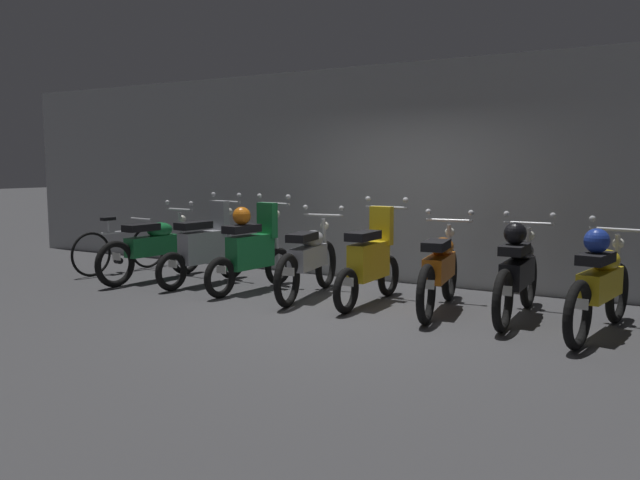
# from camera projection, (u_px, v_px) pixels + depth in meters

# --- Properties ---
(ground_plane) EXTENTS (80.00, 80.00, 0.00)m
(ground_plane) POSITION_uv_depth(u_px,v_px,m) (344.00, 315.00, 7.21)
(ground_plane) COLOR #424244
(back_wall) EXTENTS (16.00, 0.30, 3.12)m
(back_wall) POSITION_uv_depth(u_px,v_px,m) (422.00, 174.00, 9.07)
(back_wall) COLOR #9EA0A3
(back_wall) RESTS_ON ground
(motorbike_slot_0) EXTENTS (0.59, 1.95, 1.15)m
(motorbike_slot_0) POSITION_uv_depth(u_px,v_px,m) (153.00, 247.00, 9.35)
(motorbike_slot_0) COLOR black
(motorbike_slot_0) RESTS_ON ground
(motorbike_slot_1) EXTENTS (0.59, 1.68, 1.29)m
(motorbike_slot_1) POSITION_uv_depth(u_px,v_px,m) (205.00, 247.00, 9.03)
(motorbike_slot_1) COLOR black
(motorbike_slot_1) RESTS_ON ground
(motorbike_slot_2) EXTENTS (0.59, 1.68, 1.29)m
(motorbike_slot_2) POSITION_uv_depth(u_px,v_px,m) (252.00, 249.00, 8.54)
(motorbike_slot_2) COLOR black
(motorbike_slot_2) RESTS_ON ground
(motorbike_slot_3) EXTENTS (0.58, 1.94, 1.15)m
(motorbike_slot_3) POSITION_uv_depth(u_px,v_px,m) (309.00, 259.00, 8.17)
(motorbike_slot_3) COLOR black
(motorbike_slot_3) RESTS_ON ground
(motorbike_slot_4) EXTENTS (0.59, 1.68, 1.29)m
(motorbike_slot_4) POSITION_uv_depth(u_px,v_px,m) (370.00, 261.00, 7.74)
(motorbike_slot_4) COLOR black
(motorbike_slot_4) RESTS_ON ground
(motorbike_slot_5) EXTENTS (0.59, 1.94, 1.15)m
(motorbike_slot_5) POSITION_uv_depth(u_px,v_px,m) (440.00, 269.00, 7.36)
(motorbike_slot_5) COLOR black
(motorbike_slot_5) RESTS_ON ground
(motorbike_slot_6) EXTENTS (0.59, 1.95, 1.15)m
(motorbike_slot_6) POSITION_uv_depth(u_px,v_px,m) (518.00, 271.00, 6.97)
(motorbike_slot_6) COLOR black
(motorbike_slot_6) RESTS_ON ground
(motorbike_slot_7) EXTENTS (0.59, 1.94, 1.15)m
(motorbike_slot_7) POSITION_uv_depth(u_px,v_px,m) (600.00, 283.00, 6.29)
(motorbike_slot_7) COLOR black
(motorbike_slot_7) RESTS_ON ground
(bicycle) EXTENTS (0.50, 1.72, 0.89)m
(bicycle) POSITION_uv_depth(u_px,v_px,m) (121.00, 249.00, 10.08)
(bicycle) COLOR black
(bicycle) RESTS_ON ground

